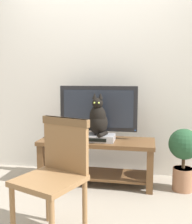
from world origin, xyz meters
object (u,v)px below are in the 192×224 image
at_px(tv_stand, 97,154).
at_px(tv, 98,111).
at_px(potted_plant, 184,153).
at_px(book_stack, 59,134).
at_px(cat, 98,119).
at_px(media_box, 98,138).
at_px(wooden_chair, 56,168).

relative_size(tv_stand, tv, 1.45).
bearing_deg(potted_plant, book_stack, 177.51).
height_order(tv, cat, tv).
distance_m(media_box, potted_plant, 0.94).
bearing_deg(book_stack, potted_plant, -2.49).
bearing_deg(tv_stand, wooden_chair, -95.63).
height_order(tv, book_stack, tv).
distance_m(media_box, wooden_chair, 1.05).
relative_size(wooden_chair, potted_plant, 1.34).
xyz_separation_m(tv_stand, cat, (0.03, -0.07, 0.41)).
bearing_deg(tv_stand, tv, 89.98).
height_order(wooden_chair, book_stack, wooden_chair).
bearing_deg(potted_plant, tv_stand, 177.58).
bearing_deg(tv_stand, potted_plant, -2.42).
bearing_deg(wooden_chair, tv_stand, 84.37).
bearing_deg(book_stack, media_box, -8.56).
relative_size(media_box, wooden_chair, 0.40).
bearing_deg(tv, potted_plant, -7.77).
bearing_deg(potted_plant, wooden_chair, -135.23).
height_order(tv_stand, media_box, media_box).
bearing_deg(book_stack, tv, 8.43).
xyz_separation_m(tv, potted_plant, (0.95, -0.13, -0.42)).
bearing_deg(media_box, cat, -85.41).
distance_m(tv_stand, cat, 0.42).
bearing_deg(wooden_chair, cat, 82.57).
distance_m(tv_stand, potted_plant, 0.96).
relative_size(tv_stand, cat, 2.79).
relative_size(tv, book_stack, 3.76).
height_order(tv, wooden_chair, tv).
bearing_deg(wooden_chair, tv, 84.80).
distance_m(tv, wooden_chair, 1.23).
relative_size(wooden_chair, book_stack, 3.78).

